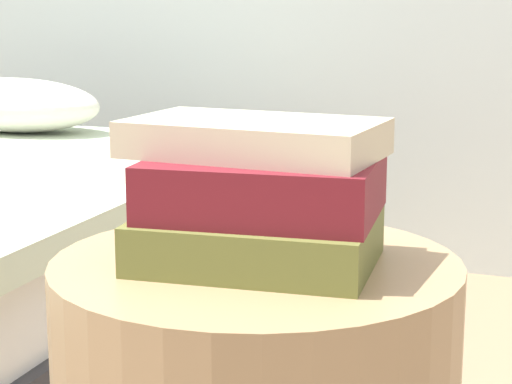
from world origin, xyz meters
TOP-DOWN VIEW (x-y plane):
  - book_olive at (0.01, -0.01)m, footprint 0.26×0.20m
  - book_maroon at (0.01, -0.00)m, footprint 0.25×0.20m
  - book_cream at (-0.01, 0.01)m, footprint 0.27×0.16m

SIDE VIEW (x-z plane):
  - book_olive at x=0.01m, z-range 0.57..0.62m
  - book_maroon at x=0.01m, z-range 0.62..0.68m
  - book_cream at x=-0.01m, z-range 0.68..0.72m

